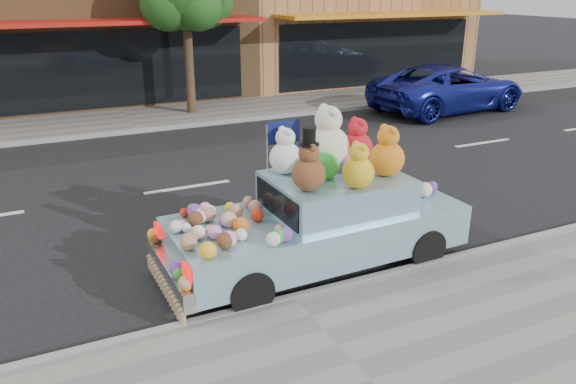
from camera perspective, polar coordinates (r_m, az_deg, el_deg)
ground at (r=11.79m, az=-10.16°, el=0.48°), size 120.00×120.00×0.00m
near_sidewalk at (r=6.41m, az=6.66°, el=-17.16°), size 60.00×3.00×0.12m
far_sidewalk at (r=17.90m, az=-15.90°, el=7.06°), size 60.00×3.00×0.12m
near_kerb at (r=7.48m, az=0.51°, el=-10.89°), size 60.00×0.12×0.13m
far_kerb at (r=16.46m, az=-14.96°, el=6.04°), size 60.00×0.12×0.13m
car_blue at (r=19.41m, az=15.98°, el=10.13°), size 5.62×2.99×1.51m
art_car at (r=8.18m, az=3.22°, el=-2.10°), size 4.52×1.85×2.31m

